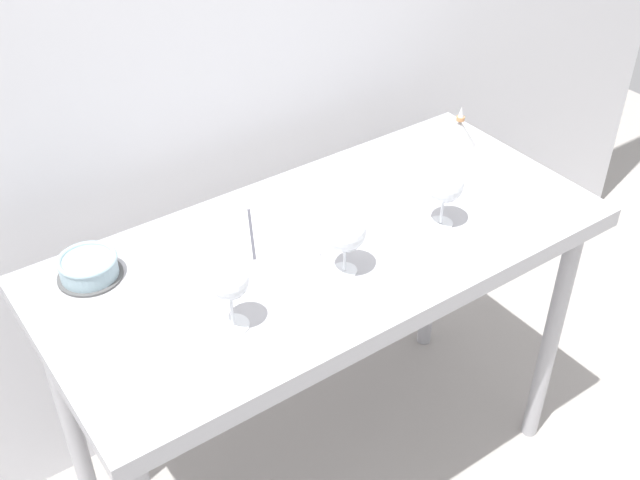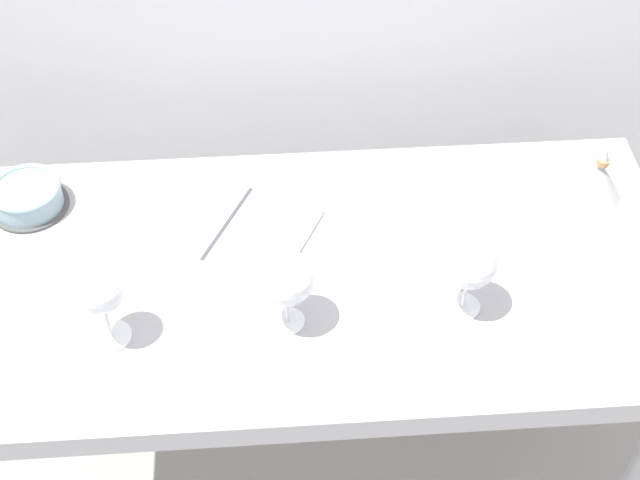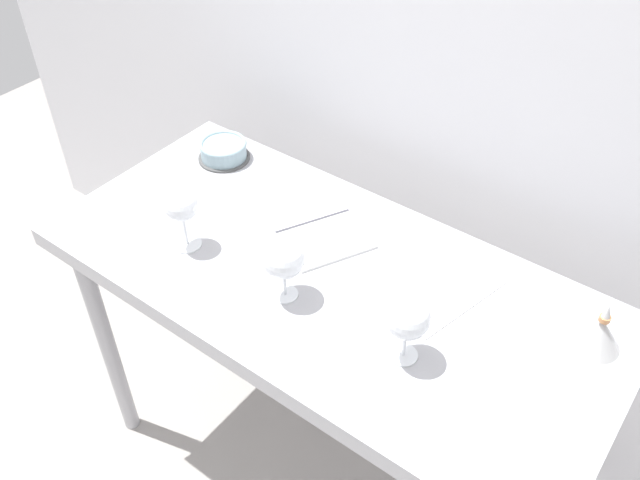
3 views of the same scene
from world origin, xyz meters
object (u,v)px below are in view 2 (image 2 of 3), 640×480
at_px(wine_glass_near_left, 99,292).
at_px(wine_glass_near_center, 286,280).
at_px(tasting_sheet_upper, 427,220).
at_px(decanter_funnel, 598,179).
at_px(open_notebook, 228,224).
at_px(tasting_bowl, 27,196).
at_px(wine_glass_near_right, 470,264).

height_order(wine_glass_near_left, wine_glass_near_center, wine_glass_near_left).
xyz_separation_m(wine_glass_near_left, tasting_sheet_upper, (0.58, 0.24, -0.12)).
bearing_deg(decanter_funnel, wine_glass_near_left, -162.49).
xyz_separation_m(tasting_sheet_upper, decanter_funnel, (0.34, 0.05, 0.04)).
relative_size(open_notebook, decanter_funnel, 3.09).
bearing_deg(decanter_funnel, tasting_sheet_upper, -171.21).
relative_size(open_notebook, tasting_bowl, 2.49).
bearing_deg(open_notebook, tasting_sheet_upper, 25.17).
bearing_deg(wine_glass_near_left, open_notebook, 51.68).
xyz_separation_m(wine_glass_near_right, tasting_bowl, (-0.80, 0.31, -0.09)).
xyz_separation_m(wine_glass_near_center, decanter_funnel, (0.62, 0.28, -0.07)).
relative_size(wine_glass_near_left, wine_glass_near_right, 1.01).
distance_m(wine_glass_near_right, open_notebook, 0.49).
xyz_separation_m(wine_glass_near_left, wine_glass_near_right, (0.61, 0.02, -0.01)).
bearing_deg(tasting_bowl, wine_glass_near_right, -21.19).
xyz_separation_m(wine_glass_near_left, decanter_funnel, (0.92, 0.29, -0.08)).
bearing_deg(wine_glass_near_center, wine_glass_near_right, 2.12).
height_order(wine_glass_near_center, wine_glass_near_right, wine_glass_near_right).
height_order(wine_glass_near_center, open_notebook, wine_glass_near_center).
relative_size(wine_glass_near_right, decanter_funnel, 1.37).
bearing_deg(wine_glass_near_right, open_notebook, 150.92).
relative_size(wine_glass_near_right, open_notebook, 0.44).
bearing_deg(tasting_bowl, tasting_sheet_upper, -6.90).
distance_m(wine_glass_near_left, decanter_funnel, 0.97).
height_order(open_notebook, tasting_bowl, tasting_bowl).
bearing_deg(tasting_bowl, wine_glass_near_left, -60.91).
bearing_deg(wine_glass_near_left, tasting_sheet_upper, 22.27).
bearing_deg(wine_glass_near_center, wine_glass_near_left, -177.89).
bearing_deg(wine_glass_near_right, wine_glass_near_center, -177.88).
height_order(wine_glass_near_left, open_notebook, wine_glass_near_left).
height_order(open_notebook, decanter_funnel, decanter_funnel).
bearing_deg(decanter_funnel, wine_glass_near_right, -139.17).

